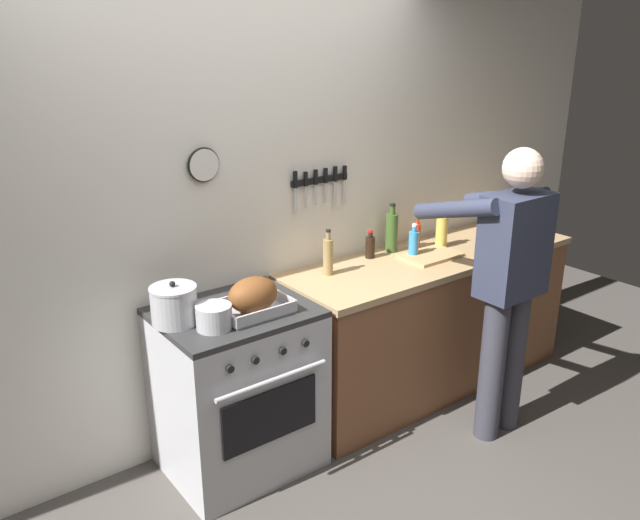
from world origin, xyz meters
The scene contains 14 objects.
wall_back centered at (0.00, 1.35, 1.30)m, with size 6.00×0.13×2.60m.
counter_block centered at (1.20, 0.99, 0.45)m, with size 2.03×0.65×0.90m.
stove centered at (-0.22, 0.99, 0.45)m, with size 0.76×0.67×0.90m.
person_cook centered at (1.13, 0.37, 0.95)m, with size 0.51×0.63×1.66m.
roasting_pan centered at (-0.16, 0.89, 0.99)m, with size 0.35×0.26×0.19m.
stock_pot centered at (-0.52, 1.02, 0.99)m, with size 0.22×0.22×0.21m.
saucepan centered at (-0.40, 0.86, 0.96)m, with size 0.17×0.17×0.12m.
cutting_board centered at (1.15, 0.96, 0.91)m, with size 0.36×0.24×0.02m, color tan.
bottle_soy_sauce centered at (0.85, 1.18, 0.97)m, with size 0.06×0.06×0.18m.
bottle_cooking_oil centered at (1.35, 1.06, 1.01)m, with size 0.08×0.08×0.26m.
bottle_hot_sauce centered at (1.22, 1.15, 0.99)m, with size 0.05×0.05×0.21m.
bottle_dish_soap centered at (1.07, 1.03, 0.99)m, with size 0.06×0.06×0.21m.
bottle_vinegar centered at (0.46, 1.10, 1.01)m, with size 0.06×0.06×0.27m.
bottle_olive_oil centered at (1.03, 1.19, 1.03)m, with size 0.08×0.08×0.31m.
Camera 1 is at (-1.64, -1.60, 2.19)m, focal length 35.90 mm.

